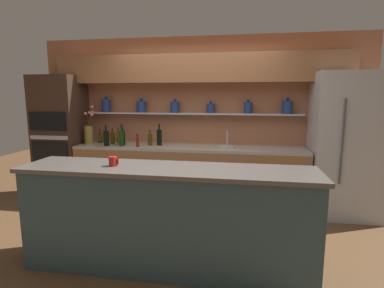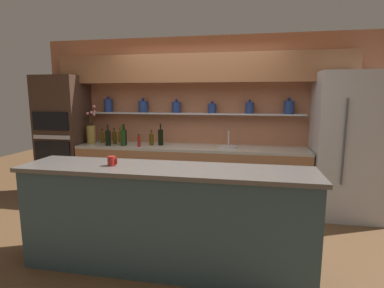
% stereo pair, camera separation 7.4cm
% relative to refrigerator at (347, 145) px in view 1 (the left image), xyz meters
% --- Properties ---
extents(ground_plane, '(12.00, 12.00, 0.00)m').
position_rel_refrigerator_xyz_m(ground_plane, '(-2.13, -1.20, -1.00)').
color(ground_plane, brown).
extents(back_wall_unit, '(5.20, 0.44, 2.60)m').
position_rel_refrigerator_xyz_m(back_wall_unit, '(-2.13, 0.33, 0.55)').
color(back_wall_unit, '#A86647').
rests_on(back_wall_unit, ground_plane).
extents(back_counter_unit, '(3.51, 0.62, 0.92)m').
position_rel_refrigerator_xyz_m(back_counter_unit, '(-2.24, 0.04, -0.54)').
color(back_counter_unit, '#99603D').
rests_on(back_counter_unit, ground_plane).
extents(island_counter, '(2.82, 0.61, 1.02)m').
position_rel_refrigerator_xyz_m(island_counter, '(-2.13, -1.74, -0.49)').
color(island_counter, '#334C56').
rests_on(island_counter, ground_plane).
extents(refrigerator, '(0.94, 0.73, 2.01)m').
position_rel_refrigerator_xyz_m(refrigerator, '(0.00, 0.00, 0.00)').
color(refrigerator, '#B7B7BC').
rests_on(refrigerator, ground_plane).
extents(oven_tower, '(0.71, 0.64, 2.00)m').
position_rel_refrigerator_xyz_m(oven_tower, '(-4.37, 0.04, -0.00)').
color(oven_tower, '#3D281E').
rests_on(oven_tower, ground_plane).
extents(flower_vase, '(0.16, 0.15, 0.62)m').
position_rel_refrigerator_xyz_m(flower_vase, '(-3.87, 0.03, 0.09)').
color(flower_vase, olive).
rests_on(flower_vase, back_counter_unit).
extents(sink_fixture, '(0.26, 0.26, 0.25)m').
position_rel_refrigerator_xyz_m(sink_fixture, '(-1.66, 0.05, -0.06)').
color(sink_fixture, '#B7B7BC').
rests_on(sink_fixture, back_counter_unit).
extents(bottle_oil_0, '(0.06, 0.06, 0.25)m').
position_rel_refrigerator_xyz_m(bottle_oil_0, '(-3.44, 0.18, 0.02)').
color(bottle_oil_0, brown).
rests_on(bottle_oil_0, back_counter_unit).
extents(bottle_oil_1, '(0.07, 0.07, 0.24)m').
position_rel_refrigerator_xyz_m(bottle_oil_1, '(-2.85, 0.03, 0.01)').
color(bottle_oil_1, '#47380A').
rests_on(bottle_oil_1, back_counter_unit).
extents(bottle_oil_2, '(0.06, 0.06, 0.23)m').
position_rel_refrigerator_xyz_m(bottle_oil_2, '(-3.72, 0.11, 0.01)').
color(bottle_oil_2, '#47380A').
rests_on(bottle_oil_2, back_counter_unit).
extents(bottle_sauce_3, '(0.05, 0.05, 0.19)m').
position_rel_refrigerator_xyz_m(bottle_sauce_3, '(-3.00, -0.14, 0.00)').
color(bottle_sauce_3, maroon).
rests_on(bottle_sauce_3, back_counter_unit).
extents(bottle_wine_4, '(0.08, 0.08, 0.33)m').
position_rel_refrigerator_xyz_m(bottle_wine_4, '(-3.50, -0.13, 0.04)').
color(bottle_wine_4, black).
rests_on(bottle_wine_4, back_counter_unit).
extents(bottle_wine_5, '(0.07, 0.07, 0.34)m').
position_rel_refrigerator_xyz_m(bottle_wine_5, '(-3.26, -0.11, 0.05)').
color(bottle_wine_5, '#193814').
rests_on(bottle_wine_5, back_counter_unit).
extents(bottle_wine_6, '(0.08, 0.08, 0.33)m').
position_rel_refrigerator_xyz_m(bottle_wine_6, '(-3.29, -0.01, 0.04)').
color(bottle_wine_6, black).
rests_on(bottle_wine_6, back_counter_unit).
extents(bottle_oil_7, '(0.07, 0.07, 0.25)m').
position_rel_refrigerator_xyz_m(bottle_oil_7, '(-3.48, 0.06, 0.02)').
color(bottle_oil_7, '#47380A').
rests_on(bottle_oil_7, back_counter_unit).
extents(bottle_wine_8, '(0.08, 0.08, 0.34)m').
position_rel_refrigerator_xyz_m(bottle_wine_8, '(-2.71, 0.06, 0.04)').
color(bottle_wine_8, black).
rests_on(bottle_wine_8, back_counter_unit).
extents(bottle_sauce_9, '(0.06, 0.06, 0.16)m').
position_rel_refrigerator_xyz_m(bottle_sauce_9, '(-3.69, 0.21, -0.02)').
color(bottle_sauce_9, maroon).
rests_on(bottle_sauce_9, back_counter_unit).
extents(coffee_mug, '(0.10, 0.08, 0.09)m').
position_rel_refrigerator_xyz_m(coffee_mug, '(-2.65, -1.77, 0.06)').
color(coffee_mug, maroon).
rests_on(coffee_mug, island_counter).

